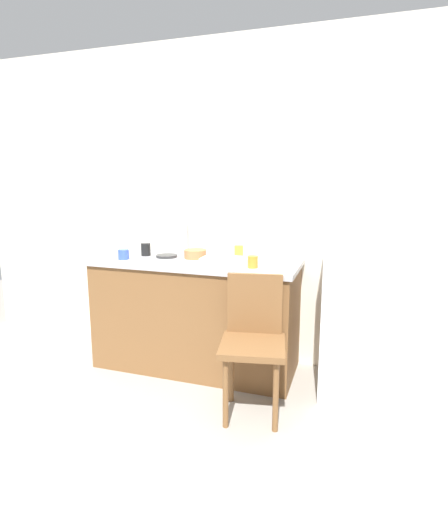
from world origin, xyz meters
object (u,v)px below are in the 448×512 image
(dish_tray, at_px, (222,261))
(cup_blue, at_px, (124,254))
(cup_orange, at_px, (253,262))
(cup_black, at_px, (146,249))
(cup_yellow, at_px, (239,252))
(refrigerator, at_px, (368,299))
(terracotta_bowl, at_px, (195,254))
(hotplate, at_px, (167,256))
(chair, at_px, (253,338))

(dish_tray, xyz_separation_m, cup_blue, (-0.78, -0.07, 0.01))
(cup_orange, distance_m, cup_black, 0.96)
(dish_tray, bearing_deg, cup_yellow, 78.16)
(refrigerator, relative_size, cup_black, 13.44)
(dish_tray, xyz_separation_m, terracotta_bowl, (-0.27, 0.15, 0.01))
(terracotta_bowl, xyz_separation_m, cup_blue, (-0.51, -0.22, 0.00))
(cup_blue, relative_size, cup_black, 0.83)
(refrigerator, height_order, hotplate, refrigerator)
(terracotta_bowl, height_order, cup_black, cup_black)
(terracotta_bowl, bearing_deg, cup_blue, -157.07)
(cup_black, height_order, cup_yellow, same)
(cup_blue, distance_m, cup_yellow, 0.90)
(refrigerator, relative_size, terracotta_bowl, 7.83)
(hotplate, bearing_deg, cup_blue, -146.72)
(refrigerator, distance_m, cup_blue, 1.84)
(cup_yellow, bearing_deg, terracotta_bowl, -161.16)
(dish_tray, relative_size, hotplate, 1.65)
(chair, relative_size, cup_yellow, 8.79)
(hotplate, bearing_deg, refrigerator, -0.39)
(terracotta_bowl, relative_size, cup_blue, 2.07)
(cup_blue, relative_size, cup_orange, 0.98)
(cup_orange, height_order, cup_yellow, cup_yellow)
(cup_blue, bearing_deg, chair, -15.82)
(cup_yellow, bearing_deg, cup_orange, -58.43)
(cup_orange, bearing_deg, chair, -74.13)
(refrigerator, distance_m, cup_yellow, 1.02)
(terracotta_bowl, xyz_separation_m, cup_yellow, (0.33, 0.11, 0.02))
(cup_blue, xyz_separation_m, cup_black, (0.09, 0.20, 0.01))
(cup_black, distance_m, cup_yellow, 0.76)
(cup_blue, bearing_deg, refrigerator, 5.45)
(dish_tray, height_order, cup_blue, cup_blue)
(cup_black, bearing_deg, chair, -26.36)
(refrigerator, height_order, cup_yellow, refrigerator)
(refrigerator, bearing_deg, cup_yellow, 171.00)
(refrigerator, xyz_separation_m, cup_yellow, (-0.98, 0.15, 0.25))
(cup_blue, bearing_deg, terracotta_bowl, 22.93)
(chair, relative_size, cup_blue, 10.60)
(chair, xyz_separation_m, hotplate, (-0.85, 0.50, 0.39))
(cup_blue, xyz_separation_m, cup_yellow, (0.84, 0.33, 0.01))
(terracotta_bowl, distance_m, cup_black, 0.43)
(cup_orange, distance_m, cup_yellow, 0.37)
(chair, relative_size, dish_tray, 3.18)
(refrigerator, xyz_separation_m, dish_tray, (-1.03, -0.10, 0.23))
(refrigerator, distance_m, cup_black, 1.75)
(refrigerator, bearing_deg, cup_blue, -174.55)
(cup_orange, bearing_deg, terracotta_bowl, 158.60)
(cup_black, xyz_separation_m, cup_yellow, (0.75, 0.13, 0.00))
(terracotta_bowl, relative_size, cup_orange, 2.04)
(chair, xyz_separation_m, cup_orange, (-0.09, 0.33, 0.42))
(hotplate, distance_m, cup_yellow, 0.58)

